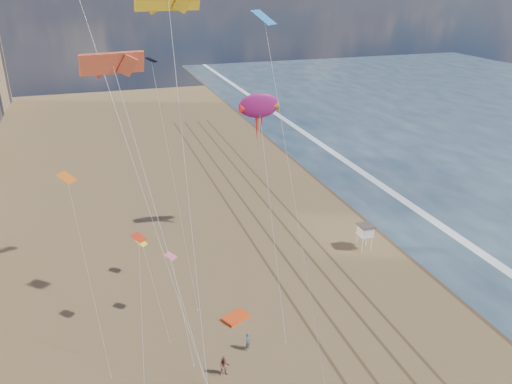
% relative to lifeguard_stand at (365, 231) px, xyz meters
% --- Properties ---
extents(wet_sand, '(260.00, 260.00, 0.00)m').
position_rel_lifeguard_stand_xyz_m(wet_sand, '(8.25, 12.93, -2.43)').
color(wet_sand, '#42301E').
rests_on(wet_sand, ground).
extents(foam, '(260.00, 260.00, 0.00)m').
position_rel_lifeguard_stand_xyz_m(foam, '(12.45, 12.93, -2.42)').
color(foam, white).
rests_on(foam, ground).
extents(tracks, '(7.68, 120.00, 0.01)m').
position_rel_lifeguard_stand_xyz_m(tracks, '(-8.20, 2.93, -2.42)').
color(tracks, brown).
rests_on(tracks, ground).
extents(lifeguard_stand, '(1.74, 1.74, 3.15)m').
position_rel_lifeguard_stand_xyz_m(lifeguard_stand, '(0.00, 0.00, 0.00)').
color(lifeguard_stand, white).
rests_on(lifeguard_stand, ground).
extents(grounded_kite, '(2.78, 2.41, 0.27)m').
position_rel_lifeguard_stand_xyz_m(grounded_kite, '(-17.88, -7.97, -2.29)').
color(grounded_kite, '#FF4915').
rests_on(grounded_kite, ground).
extents(show_kite, '(4.61, 10.54, 25.45)m').
position_rel_lifeguard_stand_xyz_m(show_kite, '(-10.53, 7.43, 13.69)').
color(show_kite, '#941662').
rests_on(show_kite, ground).
extents(kite_flyer_a, '(0.73, 0.72, 1.69)m').
position_rel_lifeguard_stand_xyz_m(kite_flyer_a, '(-18.01, -12.36, -1.58)').
color(kite_flyer_a, slate).
rests_on(kite_flyer_a, ground).
extents(kite_flyer_b, '(0.94, 0.78, 1.76)m').
position_rel_lifeguard_stand_xyz_m(kite_flyer_b, '(-20.68, -14.62, -1.55)').
color(kite_flyer_b, '#8E5248').
rests_on(kite_flyer_b, ground).
extents(small_kites, '(17.25, 13.72, 23.39)m').
position_rel_lifeguard_stand_xyz_m(small_kites, '(-23.26, -4.55, 13.66)').
color(small_kites, '#2789D5').
rests_on(small_kites, ground).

